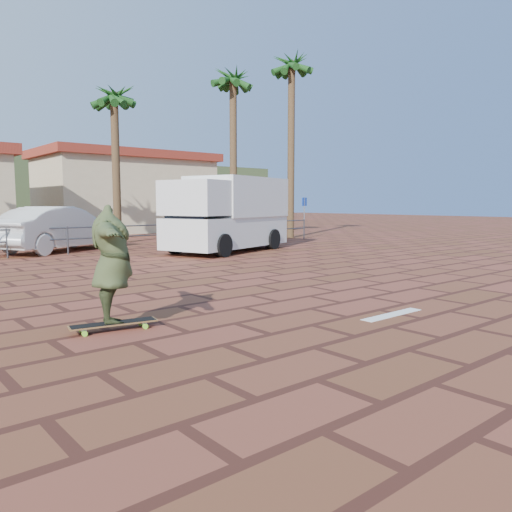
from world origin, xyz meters
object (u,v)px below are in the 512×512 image
at_px(longboard, 114,324).
at_px(campervan, 228,212).
at_px(skateboarder, 112,264).
at_px(car_white, 59,229).

distance_m(longboard, campervan, 12.06).
height_order(longboard, skateboarder, skateboarder).
xyz_separation_m(campervan, car_white, (-4.96, 4.10, -0.62)).
xyz_separation_m(longboard, skateboarder, (-0.00, 0.00, 0.87)).
xyz_separation_m(longboard, car_white, (3.47, 12.61, 0.75)).
bearing_deg(longboard, skateboarder, -178.58).
height_order(longboard, campervan, campervan).
relative_size(skateboarder, car_white, 0.40).
distance_m(longboard, car_white, 13.10).
bearing_deg(campervan, car_white, 121.93).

